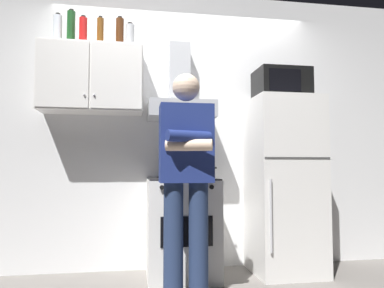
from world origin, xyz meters
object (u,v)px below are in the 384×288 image
at_px(range_hood, 180,99).
at_px(bottle_beer_brown, 100,32).
at_px(bottle_rum_dark, 120,33).
at_px(upper_cabinet, 92,79).
at_px(bottle_wine_green, 71,29).
at_px(refrigerator, 284,184).
at_px(stove_oven, 182,227).
at_px(bottle_vodka_clear, 58,30).
at_px(microwave, 281,85).
at_px(bottle_soda_red, 83,31).
at_px(cooking_pot, 199,172).
at_px(person_standing, 186,175).
at_px(bottle_canister_steel, 130,36).

height_order(range_hood, bottle_beer_brown, bottle_beer_brown).
height_order(bottle_rum_dark, bottle_beer_brown, bottle_rum_dark).
height_order(upper_cabinet, bottle_wine_green, bottle_wine_green).
distance_m(refrigerator, bottle_wine_green, 2.42).
distance_m(upper_cabinet, range_hood, 0.81).
relative_size(bottle_rum_dark, bottle_beer_brown, 1.07).
xyz_separation_m(stove_oven, bottle_vodka_clear, (-1.11, 0.14, 1.76)).
xyz_separation_m(microwave, bottle_soda_red, (-1.83, 0.07, 0.44)).
distance_m(cooking_pot, bottle_beer_brown, 1.54).
height_order(cooking_pot, bottle_vodka_clear, bottle_vodka_clear).
bearing_deg(person_standing, refrigerator, 31.23).
xyz_separation_m(refrigerator, bottle_vodka_clear, (-2.06, 0.14, 1.39)).
distance_m(refrigerator, bottle_rum_dark, 2.06).
distance_m(range_hood, cooking_pot, 0.73).
relative_size(person_standing, bottle_rum_dark, 5.60).
xyz_separation_m(cooking_pot, bottle_vodka_clear, (-1.24, 0.26, 1.27)).
relative_size(range_hood, person_standing, 0.46).
bearing_deg(upper_cabinet, cooking_pot, -14.73).
bearing_deg(person_standing, bottle_rum_dark, 124.86).
distance_m(stove_oven, bottle_vodka_clear, 2.08).
height_order(stove_oven, person_standing, person_standing).
xyz_separation_m(stove_oven, cooking_pot, (0.13, -0.12, 0.49)).
xyz_separation_m(cooking_pot, bottle_wine_green, (-1.13, 0.29, 1.30)).
xyz_separation_m(refrigerator, bottle_beer_brown, (-1.68, 0.10, 1.38)).
distance_m(bottle_rum_dark, bottle_soda_red, 0.32).
relative_size(upper_cabinet, bottle_wine_green, 2.58).
height_order(stove_oven, bottle_vodka_clear, bottle_vodka_clear).
relative_size(refrigerator, bottle_soda_red, 6.06).
distance_m(range_hood, bottle_canister_steel, 0.73).
distance_m(cooking_pot, bottle_canister_steel, 1.40).
bearing_deg(stove_oven, bottle_beer_brown, 172.14).
bearing_deg(bottle_canister_steel, upper_cabinet, 179.47).
relative_size(upper_cabinet, cooking_pot, 2.89).
bearing_deg(bottle_vodka_clear, bottle_canister_steel, -1.57).
bearing_deg(bottle_beer_brown, bottle_canister_steel, 4.59).
distance_m(bottle_rum_dark, bottle_vodka_clear, 0.55).
bearing_deg(upper_cabinet, person_standing, -44.26).
bearing_deg(range_hood, refrigerator, -7.55).
bearing_deg(bottle_beer_brown, microwave, -2.79).
bearing_deg(bottle_beer_brown, bottle_wine_green, 165.64).
height_order(refrigerator, cooking_pot, refrigerator).
distance_m(refrigerator, microwave, 0.94).
height_order(upper_cabinet, refrigerator, upper_cabinet).
distance_m(microwave, bottle_vodka_clear, 2.11).
height_order(person_standing, cooking_pot, person_standing).
distance_m(stove_oven, bottle_canister_steel, 1.80).
distance_m(bottle_rum_dark, bottle_wine_green, 0.44).
bearing_deg(bottle_wine_green, bottle_soda_red, -33.24).
height_order(range_hood, refrigerator, range_hood).
height_order(bottle_rum_dark, bottle_wine_green, bottle_wine_green).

